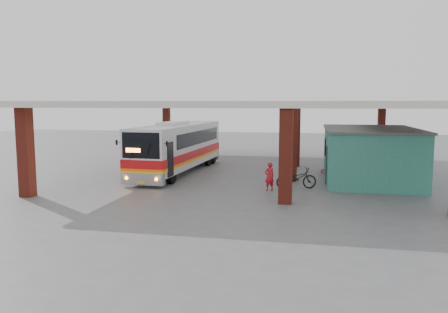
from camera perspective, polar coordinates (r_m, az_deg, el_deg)
ground at (r=23.56m, az=1.11°, el=-4.17°), size 90.00×90.00×0.00m
brick_columns at (r=27.97m, az=5.84°, el=2.07°), size 20.10×21.60×4.35m
canopy_roof at (r=29.46m, az=4.38°, el=6.86°), size 21.00×23.00×0.30m
shop_building at (r=27.11m, az=18.47°, el=0.29°), size 5.20×8.20×3.11m
coach_bus at (r=28.84m, az=-5.98°, el=1.23°), size 3.01×11.73×3.39m
motorcycle at (r=23.65m, az=9.42°, el=-2.81°), size 2.31×1.39×1.14m
pedestrian at (r=22.90m, az=5.95°, el=-2.63°), size 0.65×0.60×1.50m
red_chair at (r=29.17m, az=13.21°, el=-1.42°), size 0.51×0.51×0.84m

